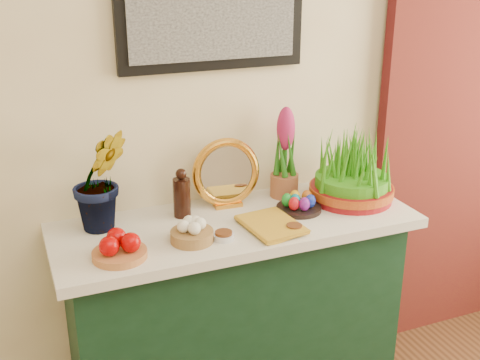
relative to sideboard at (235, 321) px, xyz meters
name	(u,v)px	position (x,y,z in m)	size (l,w,h in m)	color
sideboard	(235,321)	(0.00, 0.00, 0.00)	(1.30, 0.45, 0.85)	#12311E
tablecloth	(235,224)	(0.00, 0.00, 0.45)	(1.40, 0.55, 0.04)	silver
hyacinth_green	(100,164)	(-0.48, 0.11, 0.72)	(0.25, 0.22, 0.51)	#226716
apple_bowl	(119,247)	(-0.48, -0.14, 0.50)	(0.22, 0.22, 0.09)	#AE6635
garlic_basket	(192,232)	(-0.21, -0.12, 0.50)	(0.21, 0.21, 0.09)	olive
vinegar_cruet	(182,195)	(-0.18, 0.11, 0.55)	(0.07, 0.07, 0.20)	black
mirror	(226,174)	(0.02, 0.14, 0.60)	(0.28, 0.09, 0.28)	gold
book	(249,229)	(0.00, -0.14, 0.48)	(0.17, 0.25, 0.03)	gold
spice_dish_left	(224,236)	(-0.10, -0.14, 0.48)	(0.08, 0.08, 0.03)	silver
spice_dish_right	(294,229)	(0.16, -0.19, 0.48)	(0.07, 0.07, 0.03)	silver
egg_plate	(299,204)	(0.26, -0.02, 0.49)	(0.18, 0.18, 0.07)	black
hyacinth_pink	(285,157)	(0.28, 0.14, 0.64)	(0.12, 0.12, 0.39)	#9A5737
wheatgrass_sabzeh	(352,171)	(0.52, 0.00, 0.59)	(0.35, 0.35, 0.29)	maroon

